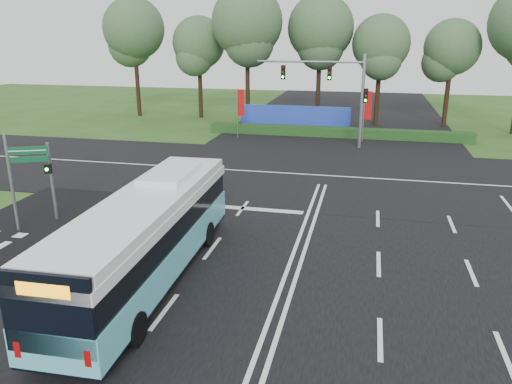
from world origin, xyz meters
TOP-DOWN VIEW (x-y plane):
  - ground at (0.00, 0.00)m, footprint 120.00×120.00m
  - road_main at (0.00, 0.00)m, footprint 20.00×120.00m
  - road_cross at (0.00, 12.00)m, footprint 120.00×14.00m
  - kerb_strip at (-10.10, -3.00)m, footprint 0.25×18.00m
  - city_bus at (-4.63, -3.08)m, footprint 2.80×11.84m
  - pedestrian_signal at (-11.46, 1.53)m, footprint 0.34×0.43m
  - street_sign at (-11.97, 0.10)m, footprint 1.59×0.76m
  - banner_flag_left at (-7.91, 22.39)m, footprint 0.57×0.28m
  - banner_flag_mid at (2.39, 22.74)m, footprint 0.62×0.13m
  - traffic_light_gantry at (0.21, 20.50)m, footprint 8.41×0.28m
  - hedge at (0.00, 24.50)m, footprint 22.00×1.20m
  - blue_hoarding at (-4.00, 27.00)m, footprint 10.00×0.30m
  - eucalyptus_row at (-3.17, 30.84)m, footprint 42.77×8.69m

SIDE VIEW (x-z plane):
  - ground at x=0.00m, z-range 0.00..0.00m
  - road_main at x=0.00m, z-range 0.00..0.04m
  - road_cross at x=0.00m, z-range 0.00..0.05m
  - kerb_strip at x=-10.10m, z-range 0.00..0.12m
  - hedge at x=0.00m, z-range 0.00..0.80m
  - blue_hoarding at x=-4.00m, z-range 0.00..2.20m
  - city_bus at x=-4.63m, z-range 0.01..3.39m
  - pedestrian_signal at x=-11.46m, z-range 0.17..3.88m
  - banner_flag_left at x=-7.91m, z-range 0.65..4.77m
  - street_sign at x=-11.97m, z-range 0.54..4.94m
  - banner_flag_mid at x=2.39m, z-range 0.65..4.85m
  - traffic_light_gantry at x=0.21m, z-range 1.16..8.16m
  - eucalyptus_row at x=-3.17m, z-range 2.26..15.02m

